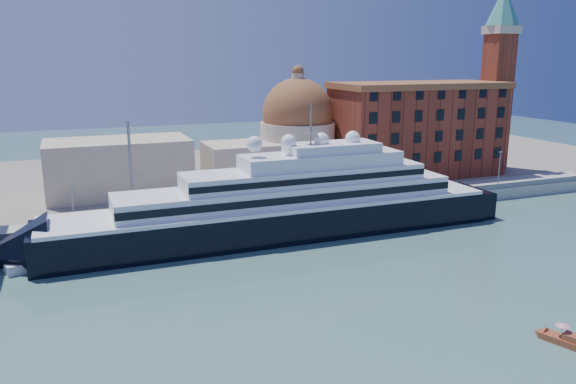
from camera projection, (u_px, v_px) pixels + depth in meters
name	position (u px, v px, depth m)	size (l,w,h in m)	color
ground	(311.00, 287.00, 78.30)	(400.00, 400.00, 0.00)	#3A6460
quay	(240.00, 216.00, 108.76)	(180.00, 10.00, 2.50)	gray
land	(194.00, 176.00, 145.90)	(260.00, 72.00, 2.00)	slate
quay_fence	(247.00, 212.00, 104.26)	(180.00, 0.10, 1.20)	slate
superyacht	(265.00, 212.00, 98.44)	(91.67, 12.71, 27.40)	black
service_barge	(51.00, 258.00, 86.85)	(13.51, 7.90, 2.88)	white
water_taxi	(567.00, 340.00, 62.29)	(3.53, 5.67, 2.56)	brown
warehouse	(417.00, 129.00, 140.69)	(43.00, 19.00, 23.25)	maroon
campanile	(498.00, 67.00, 145.77)	(8.40, 8.40, 47.00)	maroon
church	(236.00, 147.00, 130.23)	(66.00, 18.00, 25.50)	beige
lamp_posts	(174.00, 179.00, 100.66)	(120.80, 2.40, 18.00)	slate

